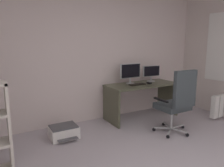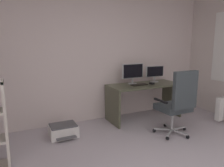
# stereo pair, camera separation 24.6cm
# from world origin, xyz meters

# --- Properties ---
(wall_back) EXTENTS (5.28, 0.10, 2.68)m
(wall_back) POSITION_xyz_m (0.00, 2.69, 1.34)
(wall_back) COLOR silver
(wall_back) RESTS_ON ground
(desk) EXTENTS (1.52, 0.65, 0.73)m
(desk) POSITION_xyz_m (1.00, 2.25, 0.54)
(desk) COLOR #4E503B
(desk) RESTS_ON ground
(monitor_main) EXTENTS (0.49, 0.18, 0.42)m
(monitor_main) POSITION_xyz_m (0.79, 2.38, 0.98)
(monitor_main) COLOR #B2B5B7
(monitor_main) RESTS_ON desk
(monitor_secondary) EXTENTS (0.43, 0.18, 0.35)m
(monitor_secondary) POSITION_xyz_m (1.35, 2.38, 0.94)
(monitor_secondary) COLOR #B2B5B7
(monitor_secondary) RESTS_ON desk
(keyboard) EXTENTS (0.34, 0.13, 0.02)m
(keyboard) POSITION_xyz_m (0.84, 2.20, 0.74)
(keyboard) COLOR black
(keyboard) RESTS_ON desk
(computer_mouse) EXTENTS (0.07, 0.11, 0.03)m
(computer_mouse) POSITION_xyz_m (1.13, 2.18, 0.75)
(computer_mouse) COLOR black
(computer_mouse) RESTS_ON desk
(office_chair) EXTENTS (0.62, 0.63, 1.13)m
(office_chair) POSITION_xyz_m (0.99, 1.26, 0.60)
(office_chair) COLOR #B7BABC
(office_chair) RESTS_ON ground
(printer) EXTENTS (0.46, 0.43, 0.21)m
(printer) POSITION_xyz_m (-0.74, 2.08, 0.10)
(printer) COLOR white
(printer) RESTS_ON ground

